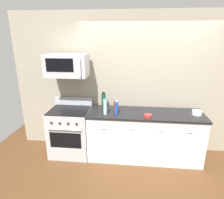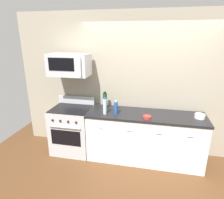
{
  "view_description": "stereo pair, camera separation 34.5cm",
  "coord_description": "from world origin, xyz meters",
  "px_view_note": "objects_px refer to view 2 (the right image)",
  "views": [
    {
      "loc": [
        -0.26,
        -3.31,
        2.24
      ],
      "look_at": [
        -0.61,
        -0.05,
        1.17
      ],
      "focal_mm": 30.97,
      "sensor_mm": 36.0,
      "label": 1
    },
    {
      "loc": [
        0.08,
        -3.26,
        2.24
      ],
      "look_at": [
        -0.61,
        -0.05,
        1.17
      ],
      "focal_mm": 30.97,
      "sensor_mm": 36.0,
      "label": 2
    }
  ],
  "objects_px": {
    "range_oven": "(73,129)",
    "bottle_water_clear": "(105,106)",
    "bottle_wine_green": "(105,100)",
    "bowl_white_ceramic": "(200,116)",
    "bottle_hot_sauce_red": "(116,106)",
    "bottle_soda_blue": "(116,108)",
    "bowl_red_small": "(147,117)",
    "microwave": "(69,65)"
  },
  "relations": [
    {
      "from": "bowl_red_small",
      "to": "range_oven",
      "type": "bearing_deg",
      "value": 172.23
    },
    {
      "from": "range_oven",
      "to": "microwave",
      "type": "height_order",
      "value": "microwave"
    },
    {
      "from": "bowl_red_small",
      "to": "bowl_white_ceramic",
      "type": "height_order",
      "value": "bowl_white_ceramic"
    },
    {
      "from": "bottle_wine_green",
      "to": "bowl_white_ceramic",
      "type": "xyz_separation_m",
      "value": [
        1.7,
        -0.16,
        -0.11
      ]
    },
    {
      "from": "bowl_red_small",
      "to": "bottle_hot_sauce_red",
      "type": "bearing_deg",
      "value": 156.51
    },
    {
      "from": "bottle_water_clear",
      "to": "microwave",
      "type": "bearing_deg",
      "value": 165.13
    },
    {
      "from": "bottle_wine_green",
      "to": "bottle_hot_sauce_red",
      "type": "bearing_deg",
      "value": -24.51
    },
    {
      "from": "bowl_white_ceramic",
      "to": "bottle_soda_blue",
      "type": "bearing_deg",
      "value": -174.53
    },
    {
      "from": "bottle_soda_blue",
      "to": "bottle_hot_sauce_red",
      "type": "xyz_separation_m",
      "value": [
        -0.04,
        0.19,
        -0.03
      ]
    },
    {
      "from": "bottle_wine_green",
      "to": "bowl_white_ceramic",
      "type": "relative_size",
      "value": 1.86
    },
    {
      "from": "microwave",
      "to": "bottle_hot_sauce_red",
      "type": "bearing_deg",
      "value": 0.91
    },
    {
      "from": "range_oven",
      "to": "bottle_wine_green",
      "type": "xyz_separation_m",
      "value": [
        0.64,
        0.16,
        0.6
      ]
    },
    {
      "from": "bottle_wine_green",
      "to": "bottle_water_clear",
      "type": "bearing_deg",
      "value": -76.43
    },
    {
      "from": "range_oven",
      "to": "bottle_wine_green",
      "type": "relative_size",
      "value": 3.36
    },
    {
      "from": "bottle_water_clear",
      "to": "bowl_white_ceramic",
      "type": "bearing_deg",
      "value": 5.3
    },
    {
      "from": "range_oven",
      "to": "bottle_hot_sauce_red",
      "type": "relative_size",
      "value": 5.27
    },
    {
      "from": "bottle_water_clear",
      "to": "bowl_red_small",
      "type": "height_order",
      "value": "bottle_water_clear"
    },
    {
      "from": "microwave",
      "to": "bowl_red_small",
      "type": "bearing_deg",
      "value": -9.49
    },
    {
      "from": "range_oven",
      "to": "bowl_red_small",
      "type": "xyz_separation_m",
      "value": [
        1.46,
        -0.2,
        0.48
      ]
    },
    {
      "from": "bottle_soda_blue",
      "to": "bowl_red_small",
      "type": "distance_m",
      "value": 0.57
    },
    {
      "from": "bottle_wine_green",
      "to": "bowl_red_small",
      "type": "height_order",
      "value": "bottle_wine_green"
    },
    {
      "from": "bottle_water_clear",
      "to": "bottle_soda_blue",
      "type": "xyz_separation_m",
      "value": [
        0.2,
        0.01,
        -0.02
      ]
    },
    {
      "from": "range_oven",
      "to": "bottle_soda_blue",
      "type": "bearing_deg",
      "value": -8.14
    },
    {
      "from": "range_oven",
      "to": "microwave",
      "type": "relative_size",
      "value": 1.44
    },
    {
      "from": "bottle_water_clear",
      "to": "bottle_soda_blue",
      "type": "bearing_deg",
      "value": 4.07
    },
    {
      "from": "microwave",
      "to": "bottle_water_clear",
      "type": "bearing_deg",
      "value": -14.87
    },
    {
      "from": "bottle_hot_sauce_red",
      "to": "range_oven",
      "type": "bearing_deg",
      "value": -176.14
    },
    {
      "from": "bottle_wine_green",
      "to": "bowl_white_ceramic",
      "type": "bearing_deg",
      "value": -5.29
    },
    {
      "from": "bottle_soda_blue",
      "to": "bowl_white_ceramic",
      "type": "xyz_separation_m",
      "value": [
        1.43,
        0.14,
        -0.09
      ]
    },
    {
      "from": "bottle_hot_sauce_red",
      "to": "bowl_red_small",
      "type": "xyz_separation_m",
      "value": [
        0.59,
        -0.26,
        -0.07
      ]
    },
    {
      "from": "range_oven",
      "to": "bottle_water_clear",
      "type": "xyz_separation_m",
      "value": [
        0.71,
        -0.14,
        0.59
      ]
    },
    {
      "from": "microwave",
      "to": "bowl_red_small",
      "type": "relative_size",
      "value": 5.38
    },
    {
      "from": "bowl_red_small",
      "to": "bottle_water_clear",
      "type": "bearing_deg",
      "value": 175.77
    },
    {
      "from": "bottle_soda_blue",
      "to": "bottle_hot_sauce_red",
      "type": "distance_m",
      "value": 0.19
    },
    {
      "from": "range_oven",
      "to": "bottle_water_clear",
      "type": "distance_m",
      "value": 0.94
    },
    {
      "from": "range_oven",
      "to": "bottle_soda_blue",
      "type": "relative_size",
      "value": 4.07
    },
    {
      "from": "bowl_red_small",
      "to": "bowl_white_ceramic",
      "type": "relative_size",
      "value": 0.81
    },
    {
      "from": "bottle_water_clear",
      "to": "bottle_hot_sauce_red",
      "type": "bearing_deg",
      "value": 52.24
    },
    {
      "from": "range_oven",
      "to": "bottle_hot_sauce_red",
      "type": "height_order",
      "value": "bottle_hot_sauce_red"
    },
    {
      "from": "bottle_wine_green",
      "to": "bottle_hot_sauce_red",
      "type": "relative_size",
      "value": 1.57
    },
    {
      "from": "range_oven",
      "to": "bowl_red_small",
      "type": "distance_m",
      "value": 1.55
    },
    {
      "from": "bowl_white_ceramic",
      "to": "microwave",
      "type": "bearing_deg",
      "value": 179.07
    }
  ]
}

